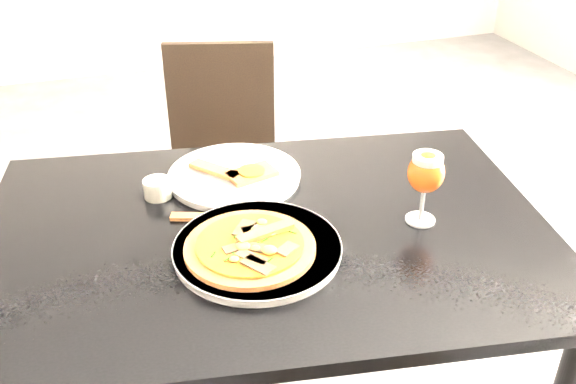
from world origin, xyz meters
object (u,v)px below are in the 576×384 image
object	(u,v)px
chair_far	(222,160)
pizza	(250,246)
beer_glass	(426,173)
dining_table	(267,262)

from	to	relation	value
chair_far	pizza	bearing A→B (deg)	-83.03
pizza	beer_glass	world-z (taller)	beer_glass
dining_table	chair_far	size ratio (longest dim) A/B	1.55
pizza	beer_glass	bearing A→B (deg)	2.17
chair_far	beer_glass	world-z (taller)	beer_glass
dining_table	beer_glass	world-z (taller)	beer_glass
chair_far	pizza	size ratio (longest dim) A/B	3.27
pizza	beer_glass	distance (m)	0.39
dining_table	pizza	xyz separation A→B (m)	(-0.06, -0.09, 0.12)
chair_far	beer_glass	xyz separation A→B (m)	(0.24, -0.93, 0.40)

